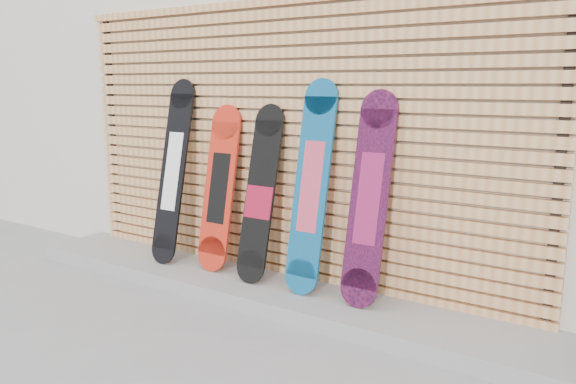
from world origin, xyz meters
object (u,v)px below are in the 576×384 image
snowboard_1 (219,188)px  snowboard_2 (260,195)px  snowboard_3 (311,187)px  snowboard_4 (369,199)px  snowboard_0 (173,171)px

snowboard_1 → snowboard_2: bearing=-3.8°
snowboard_2 → snowboard_3: size_ratio=0.88×
snowboard_1 → snowboard_4: (1.36, -0.02, 0.07)m
snowboard_2 → snowboard_4: bearing=0.8°
snowboard_2 → snowboard_3: snowboard_3 is taller
snowboard_1 → snowboard_4: bearing=-0.7°
snowboard_3 → snowboard_2: bearing=-178.9°
snowboard_0 → snowboard_4: bearing=0.7°
snowboard_1 → snowboard_3: snowboard_3 is taller
snowboard_3 → snowboard_4: size_ratio=1.05×
snowboard_0 → snowboard_1: (0.48, 0.04, -0.11)m
snowboard_2 → snowboard_4: (0.92, 0.01, 0.07)m
snowboard_1 → snowboard_4: 1.36m
snowboard_0 → snowboard_4: snowboard_0 is taller
snowboard_1 → snowboard_3: (0.90, -0.02, 0.11)m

